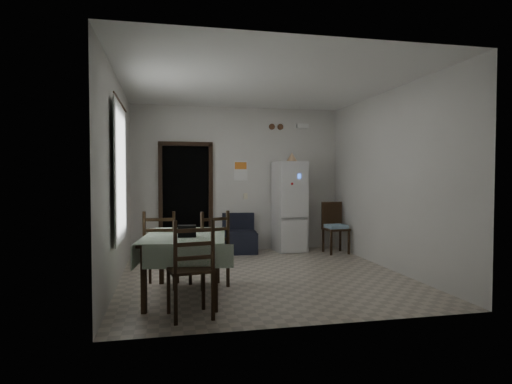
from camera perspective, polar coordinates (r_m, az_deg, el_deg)
The scene contains 25 objects.
ground at distance 6.63m, azimuth 0.91°, elevation -11.01°, with size 4.50×4.50×0.00m, color #A99C8A.
ceiling at distance 6.61m, azimuth 0.93°, elevation 14.29°, with size 4.20×4.50×0.02m, color white, non-canonical shape.
wall_back at distance 8.67m, azimuth -2.40°, elevation 1.74°, with size 4.20×0.02×2.90m, color silver, non-canonical shape.
wall_front at distance 4.30m, azimuth 7.64°, elevation 1.32°, with size 4.20×0.02×2.90m, color silver, non-canonical shape.
wall_left at distance 6.33m, azimuth -17.95°, elevation 1.50°, with size 0.02×4.50×2.90m, color silver, non-canonical shape.
wall_right at distance 7.23m, azimuth 17.38°, elevation 1.57°, with size 0.02×4.50×2.90m, color silver, non-canonical shape.
doorway at distance 8.77m, azimuth -9.40°, elevation -0.82°, with size 1.06×0.52×2.22m.
window_recess at distance 6.14m, azimuth -18.62°, elevation 2.40°, with size 0.10×1.20×1.60m, color silver.
curtain at distance 6.13m, azimuth -17.59°, elevation 2.42°, with size 0.02×1.45×1.85m, color silver.
curtain_rod at distance 6.20m, azimuth -17.60°, elevation 11.22°, with size 0.02×0.02×1.60m, color black.
calendar at distance 8.67m, azimuth -2.07°, elevation 2.87°, with size 0.28×0.02×0.40m, color white.
calendar_image at distance 8.66m, azimuth -2.06°, elevation 3.53°, with size 0.24×0.01×0.14m, color orange.
light_switch at distance 8.69m, azimuth -1.41°, elevation -0.56°, with size 0.08×0.02×0.12m, color beige.
vent_left at distance 8.85m, azimuth 2.12°, elevation 8.69°, with size 0.12×0.12×0.03m, color brown.
vent_right at distance 8.90m, azimuth 3.26°, elevation 8.66°, with size 0.12×0.12×0.03m, color brown.
emergency_light at distance 9.01m, azimuth 6.22°, elevation 8.76°, with size 0.25×0.07×0.09m, color white.
fridge at distance 8.60m, azimuth 4.51°, elevation -1.93°, with size 0.58×0.58×1.80m, color silver, non-canonical shape.
tan_cone at distance 8.50m, azimuth 4.80°, elevation 4.67°, with size 0.21×0.21×0.18m, color tan.
navy_seat at distance 8.43m, azimuth -2.13°, elevation -5.54°, with size 0.63×0.61×0.77m, color black, non-canonical shape.
corner_chair at distance 8.52m, azimuth 10.61°, elevation -4.72°, with size 0.43×0.43×0.99m, color black, non-canonical shape.
dining_table at distance 5.50m, azimuth -9.42°, elevation -9.64°, with size 0.98×1.49×0.78m, color #A0B59B, non-canonical shape.
black_bag at distance 5.21m, azimuth -9.20°, elevation -5.17°, with size 0.22×0.13×0.14m, color black.
dining_chair_far_left at distance 5.99m, azimuth -12.48°, elevation -7.40°, with size 0.45×0.45×1.05m, color black, non-canonical shape.
dining_chair_far_right at distance 5.95m, azimuth -6.30°, elevation -7.44°, with size 0.45×0.45×1.04m, color black, non-canonical shape.
dining_chair_near_head at distance 4.68m, azimuth -8.78°, elevation -9.94°, with size 0.46×0.46×1.06m, color black, non-canonical shape.
Camera 1 is at (-1.44, -6.30, 1.51)m, focal length 30.00 mm.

